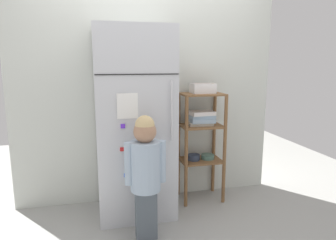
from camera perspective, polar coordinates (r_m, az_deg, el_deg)
The scene contains 6 objects.
ground_plane at distance 3.22m, azimuth -2.41°, elevation -16.34°, with size 6.00×6.00×0.00m, color #999993.
kitchen_wall_back at distance 3.22m, azimuth -3.75°, elevation 4.97°, with size 2.76×0.03×2.29m, color silver.
refrigerator at distance 2.92m, azimuth -6.29°, elevation -0.65°, with size 0.71×0.62×1.79m.
child_standing at distance 2.51m, azimuth -4.24°, elevation -8.52°, with size 0.34×0.25×1.06m.
pantry_shelf_unit at distance 3.24m, azimuth 6.20°, elevation -2.37°, with size 0.45×0.33×1.15m.
fruit_bin at distance 3.19m, azimuth 6.66°, elevation 5.71°, with size 0.24×0.18×0.10m.
Camera 1 is at (-0.54, -2.82, 1.47)m, focal length 32.66 mm.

